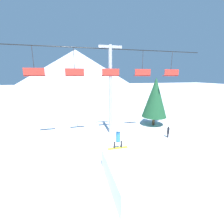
{
  "coord_description": "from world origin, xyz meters",
  "views": [
    {
      "loc": [
        -2.51,
        -7.88,
        6.41
      ],
      "look_at": [
        0.75,
        4.67,
        3.23
      ],
      "focal_mm": 24.0,
      "sensor_mm": 36.0,
      "label": 1
    }
  ],
  "objects_px": {
    "snowboarder": "(118,138)",
    "distant_skier": "(168,132)",
    "pine_tree_near": "(155,97)",
    "snow_ramp": "(134,173)"
  },
  "relations": [
    {
      "from": "snow_ramp",
      "to": "snowboarder",
      "type": "relative_size",
      "value": 3.11
    },
    {
      "from": "snow_ramp",
      "to": "distant_skier",
      "type": "height_order",
      "value": "snow_ramp"
    },
    {
      "from": "snowboarder",
      "to": "distant_skier",
      "type": "bearing_deg",
      "value": 28.78
    },
    {
      "from": "snowboarder",
      "to": "distant_skier",
      "type": "height_order",
      "value": "snowboarder"
    },
    {
      "from": "snowboarder",
      "to": "pine_tree_near",
      "type": "xyz_separation_m",
      "value": [
        7.27,
        7.78,
        1.49
      ]
    },
    {
      "from": "snowboarder",
      "to": "pine_tree_near",
      "type": "distance_m",
      "value": 10.75
    },
    {
      "from": "snow_ramp",
      "to": "pine_tree_near",
      "type": "distance_m",
      "value": 12.21
    },
    {
      "from": "snow_ramp",
      "to": "snowboarder",
      "type": "xyz_separation_m",
      "value": [
        -0.44,
        1.9,
        1.46
      ]
    },
    {
      "from": "snowboarder",
      "to": "snow_ramp",
      "type": "bearing_deg",
      "value": -76.97
    },
    {
      "from": "snow_ramp",
      "to": "distant_skier",
      "type": "relative_size",
      "value": 3.69
    }
  ]
}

